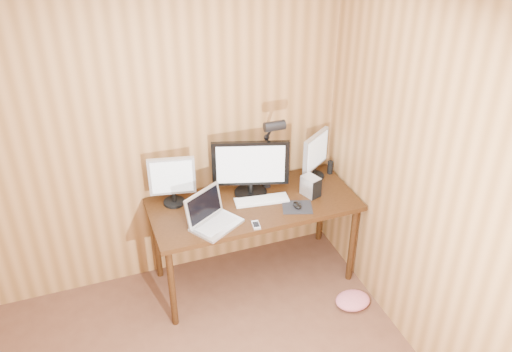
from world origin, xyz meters
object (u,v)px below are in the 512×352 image
hard_drive (311,186)px  speaker (330,167)px  desk (251,211)px  keyboard (262,200)px  phone (256,225)px  laptop (211,217)px  monitor_right (316,155)px  monitor_center (251,168)px  mouse (297,205)px  desk_lamp (271,144)px  monitor_left (172,180)px

hard_drive → speaker: size_ratio=1.51×
desk → hard_drive: hard_drive is taller
keyboard → phone: (-0.15, -0.29, -0.00)m
laptop → monitor_right: bearing=-12.3°
monitor_center → laptop: (-0.40, -0.28, -0.18)m
monitor_right → phone: monitor_right is taller
monitor_right → mouse: 0.52m
monitor_center → monitor_right: bearing=23.7°
desk_lamp → monitor_center: bearing=176.8°
hard_drive → speaker: hard_drive is taller
monitor_right → keyboard: monitor_right is taller
mouse → hard_drive: hard_drive is taller
desk → hard_drive: bearing=-14.5°
phone → desk_lamp: (0.26, 0.40, 0.42)m
desk → monitor_left: bearing=167.3°
monitor_right → desk_lamp: 0.49m
desk → laptop: (-0.38, -0.22, 0.18)m
speaker → desk_lamp: bearing=-170.9°
monitor_left → mouse: 0.97m
monitor_right → phone: 0.87m
desk → monitor_center: (0.02, 0.05, 0.36)m
monitor_right → keyboard: bearing=164.2°
keyboard → mouse: bearing=-30.2°
monitor_right → monitor_left: bearing=144.1°
desk → phone: bearing=-103.5°
monitor_center → hard_drive: 0.50m
monitor_center → laptop: bearing=-128.1°
desk → desk_lamp: desk_lamp is taller
mouse → phone: 0.39m
mouse → keyboard: bearing=149.6°
keyboard → desk_lamp: bearing=52.0°
keyboard → mouse: size_ratio=4.22×
monitor_right → hard_drive: size_ratio=2.33×
keyboard → hard_drive: (0.39, -0.05, 0.07)m
desk → keyboard: size_ratio=3.71×
phone → mouse: bearing=24.6°
mouse → hard_drive: size_ratio=0.60×
laptop → speaker: size_ratio=3.85×
monitor_left → laptop: size_ratio=0.91×
monitor_left → hard_drive: size_ratio=2.33×
desk_lamp → phone: bearing=-120.5°
speaker → monitor_right: bearing=-176.6°
monitor_right → desk_lamp: desk_lamp is taller
desk → speaker: speaker is taller
desk_lamp → laptop: bearing=-151.9°
phone → monitor_left: bearing=142.8°
monitor_left → phone: monitor_left is taller
desk → laptop: size_ratio=3.67×
phone → speaker: speaker is taller
hard_drive → monitor_left: bearing=147.2°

